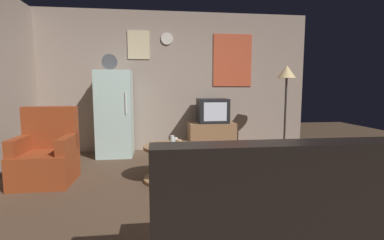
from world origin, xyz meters
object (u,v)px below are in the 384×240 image
(coffee_table, at_px, (171,163))
(armchair, at_px, (47,156))
(fridge, at_px, (115,113))
(couch, at_px, (283,227))
(tv_stand, at_px, (211,137))
(wine_glass, at_px, (172,141))
(crt_tv, at_px, (212,111))
(mug_ceramic_tan, at_px, (179,143))
(remote_control, at_px, (181,145))
(mug_ceramic_white, at_px, (175,141))
(standing_lamp, at_px, (287,79))

(coffee_table, xyz_separation_m, armchair, (-1.59, 0.16, 0.10))
(fridge, relative_size, couch, 1.04)
(tv_stand, xyz_separation_m, wine_glass, (-0.82, -1.63, 0.26))
(tv_stand, xyz_separation_m, crt_tv, (0.02, -0.00, 0.50))
(fridge, xyz_separation_m, wine_glass, (0.91, -1.61, -0.21))
(tv_stand, relative_size, crt_tv, 1.56)
(wine_glass, distance_m, couch, 1.94)
(mug_ceramic_tan, bearing_deg, remote_control, 54.21)
(mug_ceramic_white, distance_m, armchair, 1.66)
(coffee_table, bearing_deg, standing_lamp, 28.26)
(wine_glass, xyz_separation_m, couch, (0.61, -1.83, -0.23))
(tv_stand, xyz_separation_m, remote_control, (-0.70, -1.54, 0.20))
(fridge, xyz_separation_m, armchair, (-0.69, -1.33, -0.42))
(mug_ceramic_white, bearing_deg, crt_tv, 61.28)
(couch, bearing_deg, wine_glass, 108.50)
(tv_stand, xyz_separation_m, mug_ceramic_tan, (-0.74, -1.59, 0.23))
(tv_stand, height_order, mug_ceramic_tan, tv_stand)
(wine_glass, bearing_deg, mug_ceramic_tan, 21.90)
(crt_tv, bearing_deg, couch, -93.79)
(remote_control, height_order, couch, couch)
(coffee_table, height_order, armchair, armchair)
(tv_stand, relative_size, wine_glass, 5.60)
(fridge, bearing_deg, couch, -66.09)
(mug_ceramic_white, height_order, couch, couch)
(coffee_table, height_order, wine_glass, wine_glass)
(mug_ceramic_white, bearing_deg, standing_lamp, 27.74)
(standing_lamp, xyz_separation_m, wine_glass, (-2.07, -1.24, -0.82))
(coffee_table, height_order, mug_ceramic_tan, mug_ceramic_tan)
(crt_tv, height_order, mug_ceramic_tan, crt_tv)
(tv_stand, bearing_deg, mug_ceramic_tan, -114.84)
(tv_stand, height_order, wine_glass, wine_glass)
(crt_tv, distance_m, couch, 3.49)
(tv_stand, bearing_deg, coffee_table, -118.75)
(coffee_table, relative_size, remote_control, 4.80)
(mug_ceramic_white, relative_size, couch, 0.05)
(coffee_table, distance_m, mug_ceramic_white, 0.29)
(coffee_table, xyz_separation_m, couch, (0.62, -1.95, 0.08))
(fridge, distance_m, remote_control, 1.86)
(remote_control, relative_size, armchair, 0.16)
(wine_glass, bearing_deg, couch, -71.50)
(standing_lamp, height_order, mug_ceramic_white, standing_lamp)
(tv_stand, distance_m, remote_control, 1.70)
(mug_ceramic_tan, bearing_deg, crt_tv, 64.50)
(standing_lamp, bearing_deg, crt_tv, 162.55)
(fridge, relative_size, armchair, 1.84)
(tv_stand, bearing_deg, fridge, -179.39)
(standing_lamp, xyz_separation_m, couch, (-1.46, -3.07, -1.05))
(remote_control, bearing_deg, coffee_table, 147.99)
(crt_tv, distance_m, armchair, 2.82)
(crt_tv, distance_m, wine_glass, 1.85)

